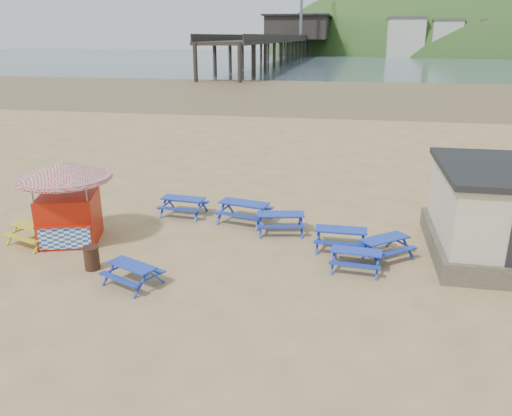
% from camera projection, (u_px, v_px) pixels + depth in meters
% --- Properties ---
extents(ground, '(400.00, 400.00, 0.00)m').
position_uv_depth(ground, '(235.00, 247.00, 17.89)').
color(ground, tan).
rests_on(ground, ground).
extents(wet_sand, '(400.00, 400.00, 0.00)m').
position_uv_depth(wet_sand, '(325.00, 91.00, 68.95)').
color(wet_sand, brown).
rests_on(wet_sand, ground).
extents(sea, '(400.00, 400.00, 0.00)m').
position_uv_depth(sea, '(344.00, 57.00, 175.71)').
color(sea, '#41525E').
rests_on(sea, ground).
extents(picnic_table_blue_a, '(1.92, 1.60, 0.75)m').
position_uv_depth(picnic_table_blue_a, '(184.00, 206.00, 20.98)').
color(picnic_table_blue_a, '#180B9F').
rests_on(picnic_table_blue_a, ground).
extents(picnic_table_blue_b, '(2.27, 1.98, 0.83)m').
position_uv_depth(picnic_table_blue_b, '(244.00, 212.00, 20.19)').
color(picnic_table_blue_b, '#180B9F').
rests_on(picnic_table_blue_b, ground).
extents(picnic_table_blue_c, '(1.81, 1.46, 0.76)m').
position_uv_depth(picnic_table_blue_c, '(341.00, 239.00, 17.61)').
color(picnic_table_blue_c, '#180B9F').
rests_on(picnic_table_blue_c, ground).
extents(picnic_table_blue_d, '(1.95, 1.79, 0.66)m').
position_uv_depth(picnic_table_blue_d, '(133.00, 274.00, 15.09)').
color(picnic_table_blue_d, '#180B9F').
rests_on(picnic_table_blue_d, ground).
extents(picnic_table_blue_e, '(1.70, 1.42, 0.67)m').
position_uv_depth(picnic_table_blue_e, '(356.00, 260.00, 16.05)').
color(picnic_table_blue_e, '#180B9F').
rests_on(picnic_table_blue_e, ground).
extents(picnic_table_blue_f, '(2.19, 2.14, 0.71)m').
position_uv_depth(picnic_table_blue_f, '(384.00, 248.00, 16.94)').
color(picnic_table_blue_f, '#180B9F').
rests_on(picnic_table_blue_f, ground).
extents(picnic_table_yellow, '(2.04, 1.83, 0.71)m').
position_uv_depth(picnic_table_yellow, '(34.00, 234.00, 18.06)').
color(picnic_table_yellow, gold).
rests_on(picnic_table_yellow, ground).
extents(ice_cream_kiosk, '(4.22, 4.22, 3.01)m').
position_uv_depth(ice_cream_kiosk, '(66.00, 191.00, 17.85)').
color(ice_cream_kiosk, '#B41A09').
rests_on(ice_cream_kiosk, ground).
extents(litter_bin, '(0.52, 0.52, 0.77)m').
position_uv_depth(litter_bin, '(92.00, 258.00, 16.07)').
color(litter_bin, '#3D2217').
rests_on(litter_bin, ground).
extents(pier, '(24.00, 220.00, 39.29)m').
position_uv_depth(pier, '(296.00, 41.00, 184.76)').
color(pier, black).
rests_on(pier, ground).
extents(picnic_table_blue_g, '(2.04, 1.76, 0.75)m').
position_uv_depth(picnic_table_blue_g, '(280.00, 223.00, 19.14)').
color(picnic_table_blue_g, '#180B9F').
rests_on(picnic_table_blue_g, ground).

